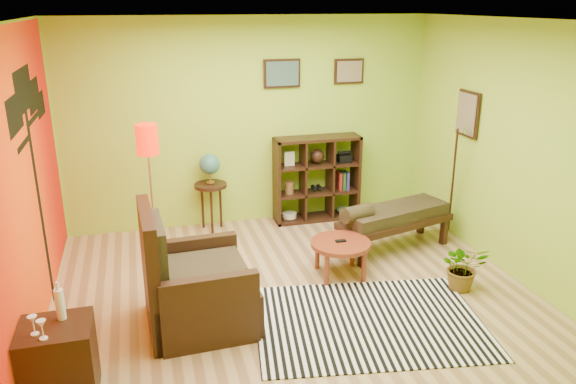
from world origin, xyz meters
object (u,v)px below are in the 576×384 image
object	(u,v)px
coffee_table	(341,246)
armchair	(193,290)
globe_table	(210,173)
side_cabinet	(59,362)
floor_lamp	(148,153)
potted_plant	(463,271)
bench	(392,217)
cube_shelf	(318,179)

from	to	relation	value
coffee_table	armchair	xyz separation A→B (m)	(-1.71, -0.59, 0.01)
coffee_table	globe_table	bearing A→B (deg)	124.78
side_cabinet	floor_lamp	distance (m)	2.61
side_cabinet	globe_table	distance (m)	3.55
potted_plant	floor_lamp	bearing A→B (deg)	154.36
armchair	side_cabinet	distance (m)	1.37
armchair	floor_lamp	xyz separation A→B (m)	(-0.29, 1.45, 0.99)
armchair	potted_plant	xyz separation A→B (m)	(2.87, -0.06, -0.16)
globe_table	potted_plant	bearing A→B (deg)	-45.20
bench	coffee_table	bearing A→B (deg)	-150.00
side_cabinet	cube_shelf	size ratio (longest dim) A/B	0.79
floor_lamp	globe_table	size ratio (longest dim) A/B	1.58
globe_table	cube_shelf	world-z (taller)	cube_shelf
cube_shelf	coffee_table	bearing A→B (deg)	-99.58
bench	armchair	bearing A→B (deg)	-157.12
coffee_table	floor_lamp	distance (m)	2.40
floor_lamp	bench	size ratio (longest dim) A/B	1.08
coffee_table	cube_shelf	xyz separation A→B (m)	(0.29, 1.74, 0.24)
coffee_table	potted_plant	xyz separation A→B (m)	(1.16, -0.65, -0.15)
floor_lamp	cube_shelf	world-z (taller)	floor_lamp
coffee_table	armchair	bearing A→B (deg)	-161.03
armchair	floor_lamp	bearing A→B (deg)	101.23
coffee_table	cube_shelf	world-z (taller)	cube_shelf
armchair	side_cabinet	xyz separation A→B (m)	(-1.11, -0.80, -0.04)
side_cabinet	cube_shelf	world-z (taller)	cube_shelf
coffee_table	globe_table	size ratio (longest dim) A/B	0.64
floor_lamp	cube_shelf	size ratio (longest dim) A/B	1.40
side_cabinet	cube_shelf	bearing A→B (deg)	45.12
coffee_table	side_cabinet	world-z (taller)	side_cabinet
bench	potted_plant	world-z (taller)	bench
coffee_table	floor_lamp	bearing A→B (deg)	156.49
potted_plant	side_cabinet	bearing A→B (deg)	-169.53
armchair	side_cabinet	world-z (taller)	armchair
side_cabinet	armchair	bearing A→B (deg)	35.65
cube_shelf	bench	distance (m)	1.38
potted_plant	armchair	bearing A→B (deg)	178.76
bench	floor_lamp	bearing A→B (deg)	172.60
cube_shelf	potted_plant	world-z (taller)	cube_shelf
bench	potted_plant	distance (m)	1.21
bench	potted_plant	bearing A→B (deg)	-75.18
floor_lamp	cube_shelf	distance (m)	2.57
globe_table	potted_plant	xyz separation A→B (m)	(2.38, -2.39, -0.60)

